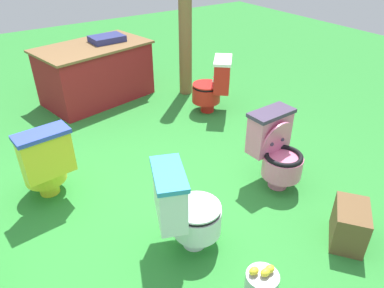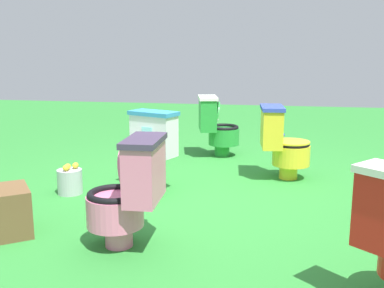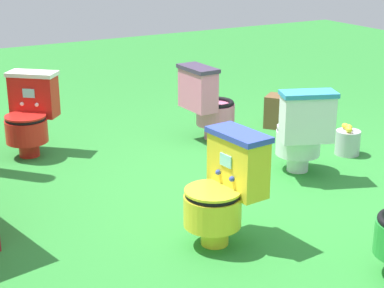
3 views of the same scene
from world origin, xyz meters
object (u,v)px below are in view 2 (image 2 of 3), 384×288
Objects in this scene: toilet_white at (147,152)px; lemon_bucket at (70,181)px; toilet_green at (216,126)px; toilet_yellow at (282,142)px; toilet_pink at (129,191)px; small_crate at (11,211)px.

toilet_white is 0.73m from lemon_bucket.
toilet_white is at bearing -27.89° from toilet_green.
toilet_green is at bearing -144.02° from toilet_yellow.
toilet_white is at bearing -65.53° from toilet_yellow.
toilet_pink reaches higher than lemon_bucket.
toilet_green is 1.96× the size of small_crate.
toilet_green is at bearing -6.80° from toilet_pink.
toilet_pink is 0.91m from small_crate.
toilet_green is 2.71m from toilet_pink.
toilet_yellow is 1.00× the size of toilet_pink.
small_crate is at bearing 83.75° from toilet_pink.
lemon_bucket is at bearing 35.50° from toilet_white.
toilet_green is (-0.87, -0.77, 0.00)m from toilet_yellow.
toilet_yellow is 2.08m from toilet_pink.
lemon_bucket is (-0.92, 0.00, -0.05)m from small_crate.
toilet_white reaches higher than small_crate.
toilet_yellow is 2.63× the size of lemon_bucket.
toilet_green reaches higher than small_crate.
toilet_green is 2.63× the size of lemon_bucket.
toilet_green and toilet_pink have the same top height.
toilet_white and toilet_pink have the same top height.
toilet_yellow and toilet_green have the same top height.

